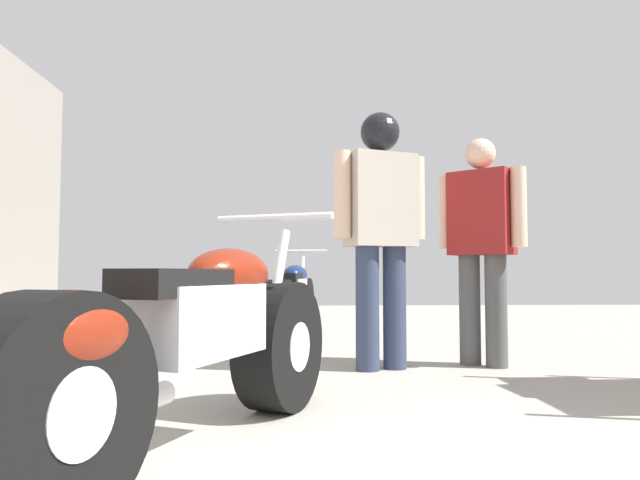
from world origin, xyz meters
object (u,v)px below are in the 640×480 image
(motorcycle_maroon_cruiser, at_px, (194,347))
(mechanic_with_helmet, at_px, (381,214))
(motorcycle_black_naked, at_px, (291,301))
(mechanic_in_blue, at_px, (482,236))

(motorcycle_maroon_cruiser, xyz_separation_m, mechanic_with_helmet, (0.97, 1.83, 0.68))
(motorcycle_black_naked, xyz_separation_m, mechanic_with_helmet, (0.63, -1.82, 0.69))
(motorcycle_black_naked, bearing_deg, mechanic_with_helmet, -70.86)
(motorcycle_maroon_cruiser, bearing_deg, mechanic_in_blue, 48.50)
(motorcycle_black_naked, bearing_deg, mechanic_in_blue, -50.83)
(motorcycle_black_naked, height_order, mechanic_with_helmet, mechanic_with_helmet)
(mechanic_in_blue, height_order, mechanic_with_helmet, mechanic_with_helmet)
(motorcycle_black_naked, bearing_deg, motorcycle_maroon_cruiser, -95.27)
(mechanic_with_helmet, bearing_deg, mechanic_in_blue, 9.01)
(motorcycle_maroon_cruiser, distance_m, motorcycle_black_naked, 3.66)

